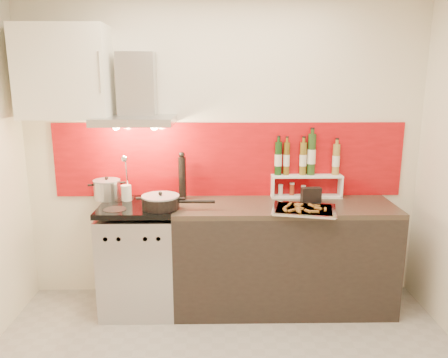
{
  "coord_description": "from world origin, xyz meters",
  "views": [
    {
      "loc": [
        -0.05,
        -2.32,
        1.91
      ],
      "look_at": [
        0.0,
        0.95,
        1.15
      ],
      "focal_mm": 35.0,
      "sensor_mm": 36.0,
      "label": 1
    }
  ],
  "objects_px": {
    "baking_tray": "(304,209)",
    "stock_pot": "(107,189)",
    "range_stove": "(140,258)",
    "counter": "(283,256)",
    "saute_pan": "(162,202)",
    "pepper_mill": "(182,176)"
  },
  "relations": [
    {
      "from": "saute_pan",
      "to": "baking_tray",
      "type": "bearing_deg",
      "value": -3.72
    },
    {
      "from": "baking_tray",
      "to": "saute_pan",
      "type": "bearing_deg",
      "value": 176.28
    },
    {
      "from": "counter",
      "to": "saute_pan",
      "type": "relative_size",
      "value": 3.13
    },
    {
      "from": "counter",
      "to": "baking_tray",
      "type": "xyz_separation_m",
      "value": [
        0.12,
        -0.19,
        0.47
      ]
    },
    {
      "from": "baking_tray",
      "to": "stock_pot",
      "type": "bearing_deg",
      "value": 167.61
    },
    {
      "from": "pepper_mill",
      "to": "baking_tray",
      "type": "distance_m",
      "value": 1.05
    },
    {
      "from": "saute_pan",
      "to": "baking_tray",
      "type": "height_order",
      "value": "saute_pan"
    },
    {
      "from": "baking_tray",
      "to": "pepper_mill",
      "type": "bearing_deg",
      "value": 158.82
    },
    {
      "from": "range_stove",
      "to": "counter",
      "type": "bearing_deg",
      "value": 0.23
    },
    {
      "from": "range_stove",
      "to": "counter",
      "type": "xyz_separation_m",
      "value": [
        1.2,
        0.0,
        0.01
      ]
    },
    {
      "from": "counter",
      "to": "saute_pan",
      "type": "height_order",
      "value": "saute_pan"
    },
    {
      "from": "counter",
      "to": "stock_pot",
      "type": "xyz_separation_m",
      "value": [
        -1.48,
        0.16,
        0.54
      ]
    },
    {
      "from": "range_stove",
      "to": "stock_pot",
      "type": "xyz_separation_m",
      "value": [
        -0.28,
        0.16,
        0.55
      ]
    },
    {
      "from": "stock_pot",
      "to": "pepper_mill",
      "type": "relative_size",
      "value": 0.55
    },
    {
      "from": "counter",
      "to": "stock_pot",
      "type": "bearing_deg",
      "value": 173.96
    },
    {
      "from": "range_stove",
      "to": "saute_pan",
      "type": "height_order",
      "value": "saute_pan"
    },
    {
      "from": "stock_pot",
      "to": "saute_pan",
      "type": "distance_m",
      "value": 0.57
    },
    {
      "from": "baking_tray",
      "to": "range_stove",
      "type": "bearing_deg",
      "value": 171.81
    },
    {
      "from": "counter",
      "to": "baking_tray",
      "type": "distance_m",
      "value": 0.52
    },
    {
      "from": "counter",
      "to": "pepper_mill",
      "type": "xyz_separation_m",
      "value": [
        -0.85,
        0.18,
        0.65
      ]
    },
    {
      "from": "stock_pot",
      "to": "range_stove",
      "type": "bearing_deg",
      "value": -29.96
    },
    {
      "from": "stock_pot",
      "to": "counter",
      "type": "bearing_deg",
      "value": -6.04
    }
  ]
}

